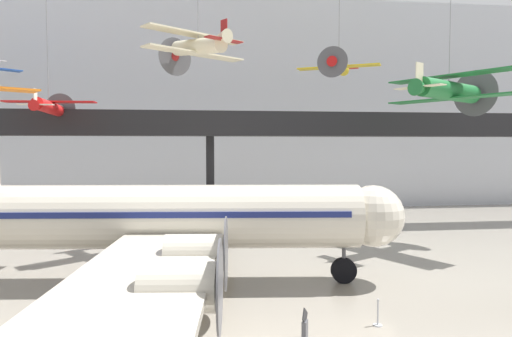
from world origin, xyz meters
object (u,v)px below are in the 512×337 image
Objects in this scene: suspended_plane_yellow_lowwing at (339,64)px; stanchion_barrier at (378,317)px; airliner_silver_main at (163,218)px; suspended_plane_green_biplane at (449,90)px; info_sign_pedestal at (305,328)px; suspended_plane_red_highwing at (49,106)px; suspended_plane_cream_biplane at (198,46)px.

suspended_plane_yellow_lowwing is 25.83m from stanchion_barrier.
airliner_silver_main is 26.56× the size of stanchion_barrier.
info_sign_pedestal is at bearing -163.80° from suspended_plane_green_biplane.
suspended_plane_red_highwing is 25.44m from info_sign_pedestal.
suspended_plane_yellow_lowwing is 0.70× the size of suspended_plane_green_biplane.
suspended_plane_red_highwing reaches higher than info_sign_pedestal.
airliner_silver_main is 11.36m from stanchion_barrier.
suspended_plane_cream_biplane is at bearing 146.68° from suspended_plane_green_biplane.
suspended_plane_yellow_lowwing reaches higher than stanchion_barrier.
suspended_plane_yellow_lowwing reaches higher than suspended_plane_red_highwing.
suspended_plane_red_highwing is 1.38× the size of suspended_plane_cream_biplane.
suspended_plane_yellow_lowwing reaches higher than info_sign_pedestal.
suspended_plane_green_biplane is at bearing -98.20° from suspended_plane_red_highwing.
suspended_plane_cream_biplane is 6.36× the size of info_sign_pedestal.
airliner_silver_main is 21.02m from suspended_plane_green_biplane.
suspended_plane_yellow_lowwing is (11.96, 7.73, 0.40)m from suspended_plane_cream_biplane.
airliner_silver_main is 23.06× the size of info_sign_pedestal.
suspended_plane_yellow_lowwing is 27.30m from info_sign_pedestal.
suspended_plane_cream_biplane reaches higher than airliner_silver_main.
airliner_silver_main reaches higher than info_sign_pedestal.
suspended_plane_red_highwing is at bearing 153.73° from info_sign_pedestal.
info_sign_pedestal is (14.48, -18.68, -9.42)m from suspended_plane_red_highwing.
suspended_plane_red_highwing is at bearing 33.28° from suspended_plane_cream_biplane.
airliner_silver_main is at bearing -139.13° from suspended_plane_red_highwing.
info_sign_pedestal reaches higher than stanchion_barrier.
suspended_plane_red_highwing is at bearing 139.77° from suspended_plane_green_biplane.
suspended_plane_cream_biplane is at bearing 81.46° from airliner_silver_main.
suspended_plane_red_highwing is 1.48× the size of suspended_plane_yellow_lowwing.
suspended_plane_red_highwing is at bearing 134.80° from stanchion_barrier.
suspended_plane_cream_biplane is 1.08× the size of suspended_plane_yellow_lowwing.
suspended_plane_red_highwing is 23.30m from suspended_plane_yellow_lowwing.
suspended_plane_green_biplane is at bearing 57.75° from suspended_plane_yellow_lowwing.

